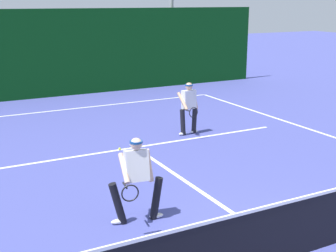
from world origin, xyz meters
TOP-DOWN VIEW (x-y plane):
  - court_line_baseline_far at (0.00, 11.33)m, footprint 10.85×0.10m
  - court_line_service at (0.00, 6.12)m, footprint 8.84×0.10m
  - court_line_centre at (0.00, 3.20)m, footprint 0.10×6.40m
  - tennis_net at (0.00, 0.00)m, footprint 11.88×0.09m
  - player_near at (-1.69, 2.19)m, footprint 0.99×0.88m
  - player_far at (1.89, 6.56)m, footprint 0.69×0.86m
  - tennis_ball at (-0.45, 6.10)m, footprint 0.07×0.07m
  - back_fence_windscreen at (0.00, 13.84)m, footprint 18.80×0.12m

SIDE VIEW (x-z plane):
  - court_line_baseline_far at x=0.00m, z-range 0.00..0.01m
  - court_line_service at x=0.00m, z-range 0.00..0.01m
  - court_line_centre at x=0.00m, z-range 0.00..0.01m
  - tennis_ball at x=-0.45m, z-range 0.00..0.07m
  - tennis_net at x=0.00m, z-range -0.03..1.04m
  - player_far at x=1.89m, z-range 0.07..1.60m
  - player_near at x=-1.69m, z-range 0.07..1.61m
  - back_fence_windscreen at x=0.00m, z-range 0.00..3.48m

